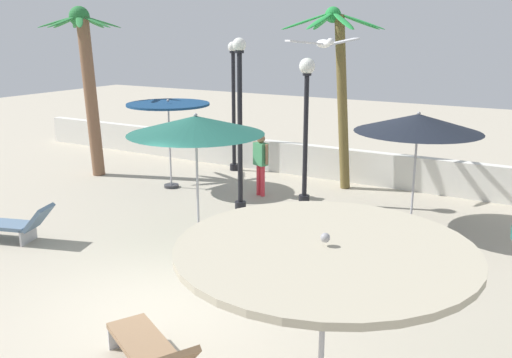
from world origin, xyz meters
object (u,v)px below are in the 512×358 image
object	(u,v)px
patio_umbrella_1	(324,262)
lamp_post_2	(234,100)
patio_umbrella_2	(418,124)
patio_umbrella_3	(196,126)
palm_tree_0	(339,71)
seagull_0	(324,43)
patio_umbrella_4	(168,109)
lamp_post_0	(306,111)
lamp_post_1	(240,115)
lounge_chair_1	(151,350)
palm_tree_2	(87,72)
lounge_chair_0	(10,224)
guest_1	(261,159)

from	to	relation	value
patio_umbrella_1	lamp_post_2	xyz separation A→B (m)	(-7.64, 10.59, -0.24)
patio_umbrella_2	patio_umbrella_3	size ratio (longest dim) A/B	0.99
patio_umbrella_2	palm_tree_0	size ratio (longest dim) A/B	0.56
patio_umbrella_2	seagull_0	size ratio (longest dim) A/B	2.56
patio_umbrella_2	patio_umbrella_4	world-z (taller)	patio_umbrella_2
patio_umbrella_2	lamp_post_0	size ratio (longest dim) A/B	0.75
patio_umbrella_1	lamp_post_0	world-z (taller)	lamp_post_0
patio_umbrella_1	lamp_post_0	size ratio (longest dim) A/B	0.74
lamp_post_1	lamp_post_2	world-z (taller)	lamp_post_1
patio_umbrella_1	patio_umbrella_2	size ratio (longest dim) A/B	0.99
patio_umbrella_2	lounge_chair_1	xyz separation A→B (m)	(-1.34, -7.32, -1.98)
palm_tree_2	lounge_chair_0	distance (m)	6.31
guest_1	patio_umbrella_2	bearing A→B (deg)	-6.05
guest_1	lamp_post_0	bearing A→B (deg)	0.60
patio_umbrella_3	lounge_chair_1	distance (m)	5.19
patio_umbrella_2	seagull_0	xyz separation A→B (m)	(-0.25, -4.64, 1.77)
palm_tree_0	lounge_chair_1	bearing A→B (deg)	-81.34
lamp_post_0	seagull_0	size ratio (longest dim) A/B	3.42
lamp_post_0	palm_tree_0	bearing A→B (deg)	87.49
patio_umbrella_4	lounge_chair_1	size ratio (longest dim) A/B	1.30
lounge_chair_1	lamp_post_2	bearing A→B (deg)	116.91
patio_umbrella_4	palm_tree_2	world-z (taller)	palm_tree_2
lamp_post_2	lounge_chair_1	bearing A→B (deg)	-63.09
guest_1	patio_umbrella_4	bearing A→B (deg)	-167.63
lamp_post_2	seagull_0	xyz separation A→B (m)	(6.06, -7.11, 1.91)
palm_tree_2	patio_umbrella_2	bearing A→B (deg)	0.81
palm_tree_2	lamp_post_0	size ratio (longest dim) A/B	1.36
patio_umbrella_2	patio_umbrella_3	xyz separation A→B (m)	(-3.62, -3.15, 0.10)
lounge_chair_1	palm_tree_2	bearing A→B (deg)	139.64
lounge_chair_0	palm_tree_2	bearing A→B (deg)	118.74
lamp_post_0	palm_tree_2	bearing A→B (deg)	-175.08
patio_umbrella_1	palm_tree_0	size ratio (longest dim) A/B	0.55
lamp_post_2	guest_1	bearing A→B (deg)	-43.57
patio_umbrella_1	lounge_chair_0	world-z (taller)	patio_umbrella_1
lamp_post_0	lamp_post_1	world-z (taller)	lamp_post_1
seagull_0	guest_1	bearing A→B (deg)	127.72
lamp_post_2	guest_1	world-z (taller)	lamp_post_2
patio_umbrella_4	lamp_post_0	distance (m)	3.94
patio_umbrella_3	lamp_post_0	size ratio (longest dim) A/B	0.76
lamp_post_2	lounge_chair_1	distance (m)	11.14
lounge_chair_1	guest_1	xyz separation A→B (m)	(-2.84, 7.76, 0.63)
patio_umbrella_4	lamp_post_0	bearing A→B (deg)	8.53
lamp_post_1	guest_1	bearing A→B (deg)	97.19
patio_umbrella_3	lamp_post_1	xyz separation A→B (m)	(-0.39, 2.30, -0.11)
patio_umbrella_2	palm_tree_0	world-z (taller)	palm_tree_0
palm_tree_2	lounge_chair_0	size ratio (longest dim) A/B	2.55
palm_tree_2	seagull_0	xyz separation A→B (m)	(9.54, -4.50, 1.02)
palm_tree_2	guest_1	bearing A→B (deg)	5.91
lamp_post_2	palm_tree_0	bearing A→B (deg)	-2.94
guest_1	palm_tree_0	bearing A→B (deg)	53.51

